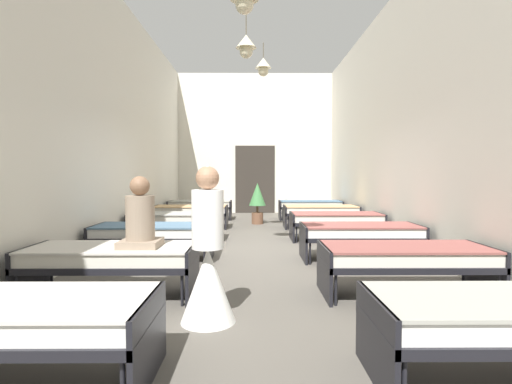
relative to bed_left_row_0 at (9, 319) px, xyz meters
name	(u,v)px	position (x,y,z in m)	size (l,w,h in m)	color
ground_plane	(257,251)	(1.68, 4.75, -0.49)	(6.07, 14.21, 0.10)	#59544C
room_shell	(256,123)	(1.68, 6.00, 2.05)	(5.87, 13.81, 4.96)	silver
bed_left_row_0	(9,319)	(0.00, 0.00, 0.00)	(1.90, 0.84, 0.57)	black
bed_left_row_1	(111,258)	(0.00, 1.90, 0.00)	(1.90, 0.84, 0.57)	black
bed_right_row_1	(405,257)	(3.37, 1.90, 0.00)	(1.90, 0.84, 0.57)	black
bed_left_row_2	(153,233)	(0.00, 3.80, 0.00)	(1.90, 0.84, 0.57)	black
bed_right_row_2	(360,233)	(3.37, 3.80, 0.00)	(1.90, 0.84, 0.57)	black
bed_left_row_3	(176,219)	(0.00, 5.70, 0.00)	(1.90, 0.84, 0.57)	black
bed_right_row_3	(336,219)	(3.37, 5.70, 0.00)	(1.90, 0.84, 0.57)	black
bed_left_row_4	(191,211)	(0.00, 7.60, 0.00)	(1.90, 0.84, 0.57)	black
bed_right_row_4	(321,211)	(3.37, 7.60, 0.00)	(1.90, 0.84, 0.57)	black
bed_left_row_5	(200,205)	(0.00, 9.50, 0.00)	(1.90, 0.84, 0.57)	black
bed_right_row_5	(310,205)	(3.37, 9.50, 0.00)	(1.90, 0.84, 0.57)	black
nurse_near_aisle	(208,266)	(1.20, 1.09, 0.09)	(0.52, 0.52, 1.49)	white
patient_seated_primary	(140,221)	(0.35, 1.85, 0.43)	(0.44, 0.44, 0.80)	gray
potted_plant	(257,199)	(1.74, 8.39, 0.26)	(0.46, 0.46, 1.15)	brown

